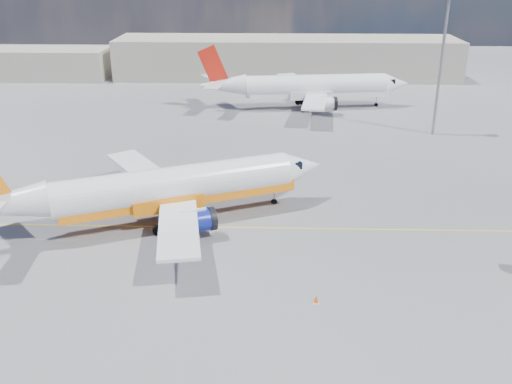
{
  "coord_description": "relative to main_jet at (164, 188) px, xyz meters",
  "views": [
    {
      "loc": [
        2.26,
        -45.25,
        23.83
      ],
      "look_at": [
        0.79,
        3.39,
        3.5
      ],
      "focal_mm": 40.0,
      "sensor_mm": 36.0,
      "label": 1
    }
  ],
  "objects": [
    {
      "name": "ground",
      "position": [
        7.94,
        -4.08,
        -3.47
      ],
      "size": [
        240.0,
        240.0,
        0.0
      ],
      "primitive_type": "plane",
      "color": "#57575C",
      "rests_on": "ground"
    },
    {
      "name": "terminal_main",
      "position": [
        12.94,
        70.92,
        0.53
      ],
      "size": [
        70.0,
        14.0,
        8.0
      ],
      "primitive_type": "cube",
      "color": "#AFA997",
      "rests_on": "ground"
    },
    {
      "name": "second_jet",
      "position": [
        16.14,
        44.52,
        0.09
      ],
      "size": [
        35.27,
        27.62,
        10.67
      ],
      "rotation": [
        0.0,
        0.0,
        0.13
      ],
      "color": "white",
      "rests_on": "ground"
    },
    {
      "name": "taxi_line",
      "position": [
        7.94,
        -1.08,
        -3.46
      ],
      "size": [
        70.0,
        0.15,
        0.01
      ],
      "primitive_type": "cube",
      "color": "yellow",
      "rests_on": "ground"
    },
    {
      "name": "traffic_cone",
      "position": [
        13.57,
        -13.47,
        -3.17
      ],
      "size": [
        0.44,
        0.44,
        0.62
      ],
      "color": "white",
      "rests_on": "ground"
    },
    {
      "name": "terminal_annex",
      "position": [
        -37.06,
        67.92,
        -0.47
      ],
      "size": [
        26.0,
        10.0,
        6.0
      ],
      "primitive_type": "cube",
      "color": "#AFA997",
      "rests_on": "ground"
    },
    {
      "name": "floodlight_mast",
      "position": [
        33.13,
        29.97,
        8.14
      ],
      "size": [
        1.41,
        1.41,
        19.37
      ],
      "color": "gray",
      "rests_on": "ground"
    },
    {
      "name": "main_jet",
      "position": [
        0.0,
        0.0,
        0.0
      ],
      "size": [
        33.83,
        25.49,
        10.41
      ],
      "rotation": [
        0.0,
        0.0,
        0.41
      ],
      "color": "white",
      "rests_on": "ground"
    }
  ]
}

